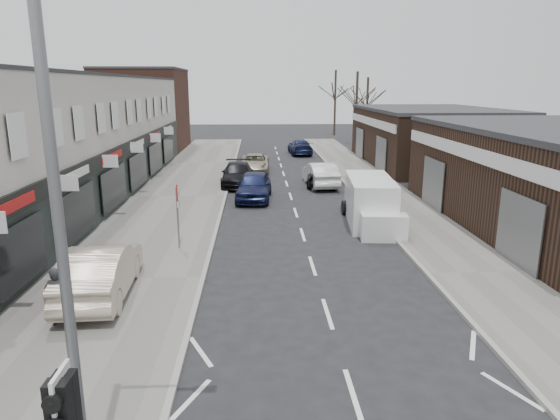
{
  "coord_description": "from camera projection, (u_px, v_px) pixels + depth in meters",
  "views": [
    {
      "loc": [
        -2.03,
        -7.39,
        6.51
      ],
      "look_at": [
        -1.29,
        8.21,
        2.6
      ],
      "focal_mm": 32.0,
      "sensor_mm": 36.0,
      "label": 1
    }
  ],
  "objects": [
    {
      "name": "tree_far_b",
      "position": [
        366.0,
        140.0,
        61.69
      ],
      "size": [
        3.6,
        3.6,
        7.5
      ],
      "primitive_type": null,
      "color": "#382D26",
      "rests_on": "ground"
    },
    {
      "name": "parked_car_left_b",
      "position": [
        238.0,
        174.0,
        33.29
      ],
      "size": [
        2.11,
        5.15,
        1.49
      ],
      "primitive_type": "imported",
      "rotation": [
        0.0,
        0.0,
        0.0
      ],
      "color": "black",
      "rests_on": "ground"
    },
    {
      "name": "white_van",
      "position": [
        371.0,
        203.0,
        23.85
      ],
      "size": [
        2.45,
        5.87,
        2.22
      ],
      "rotation": [
        0.0,
        0.0,
        -0.09
      ],
      "color": "white",
      "rests_on": "ground"
    },
    {
      "name": "parked_car_left_a",
      "position": [
        254.0,
        186.0,
        29.09
      ],
      "size": [
        2.28,
        4.89,
        1.62
      ],
      "primitive_type": "imported",
      "rotation": [
        0.0,
        0.0,
        -0.08
      ],
      "color": "#131A3E",
      "rests_on": "ground"
    },
    {
      "name": "pavement_left",
      "position": [
        178.0,
        196.0,
        29.83
      ],
      "size": [
        5.5,
        64.0,
        0.12
      ],
      "primitive_type": "cube",
      "color": "slate",
      "rests_on": "ground"
    },
    {
      "name": "street_lamp",
      "position": [
        73.0,
        229.0,
        6.73
      ],
      "size": [
        2.23,
        0.22,
        8.0
      ],
      "color": "slate",
      "rests_on": "pavement_left"
    },
    {
      "name": "parked_car_right_a",
      "position": [
        321.0,
        174.0,
        32.98
      ],
      "size": [
        2.02,
        4.93,
        1.59
      ],
      "primitive_type": "imported",
      "rotation": [
        0.0,
        0.0,
        3.21
      ],
      "color": "silver",
      "rests_on": "ground"
    },
    {
      "name": "right_unit_far",
      "position": [
        430.0,
        138.0,
        41.81
      ],
      "size": [
        10.0,
        16.0,
        4.5
      ],
      "primitive_type": "cube",
      "color": "#332117",
      "rests_on": "ground"
    },
    {
      "name": "parked_car_right_b",
      "position": [
        320.0,
        174.0,
        33.36
      ],
      "size": [
        2.11,
        4.7,
        1.57
      ],
      "primitive_type": "imported",
      "rotation": [
        0.0,
        0.0,
        3.08
      ],
      "color": "black",
      "rests_on": "ground"
    },
    {
      "name": "pedestrian",
      "position": [
        57.0,
        297.0,
        13.52
      ],
      "size": [
        0.65,
        0.47,
        1.65
      ],
      "primitive_type": "imported",
      "rotation": [
        0.0,
        0.0,
        3.27
      ],
      "color": "black",
      "rests_on": "pavement_left"
    },
    {
      "name": "sedan_on_pavement",
      "position": [
        101.0,
        271.0,
        15.44
      ],
      "size": [
        2.01,
        5.06,
        1.64
      ],
      "primitive_type": "imported",
      "rotation": [
        0.0,
        0.0,
        3.2
      ],
      "color": "#C2B19B",
      "rests_on": "pavement_left"
    },
    {
      "name": "tree_far_c",
      "position": [
        334.0,
        135.0,
        67.36
      ],
      "size": [
        3.6,
        3.6,
        8.5
      ],
      "primitive_type": null,
      "color": "#382D26",
      "rests_on": "ground"
    },
    {
      "name": "brick_block_far",
      "position": [
        144.0,
        111.0,
        50.85
      ],
      "size": [
        8.0,
        10.0,
        8.0
      ],
      "primitive_type": "cube",
      "color": "#4E2C21",
      "rests_on": "ground"
    },
    {
      "name": "shop_terrace_left",
      "position": [
        39.0,
        143.0,
        26.25
      ],
      "size": [
        8.0,
        41.0,
        7.1
      ],
      "primitive_type": "cube",
      "color": "beige",
      "rests_on": "ground"
    },
    {
      "name": "warning_sign",
      "position": [
        178.0,
        198.0,
        19.69
      ],
      "size": [
        0.12,
        0.8,
        2.7
      ],
      "color": "slate",
      "rests_on": "pavement_left"
    },
    {
      "name": "parked_car_right_c",
      "position": [
        300.0,
        147.0,
        48.32
      ],
      "size": [
        2.26,
        5.03,
        1.43
      ],
      "primitive_type": "imported",
      "rotation": [
        0.0,
        0.0,
        3.19
      ],
      "color": "#121A3A",
      "rests_on": "ground"
    },
    {
      "name": "parked_car_left_c",
      "position": [
        254.0,
        163.0,
        38.63
      ],
      "size": [
        2.39,
        4.92,
        1.35
      ],
      "primitive_type": "imported",
      "rotation": [
        0.0,
        0.0,
        -0.03
      ],
      "color": "tan",
      "rests_on": "ground"
    },
    {
      "name": "tree_far_a",
      "position": [
        355.0,
        145.0,
        55.76
      ],
      "size": [
        3.6,
        3.6,
        8.0
      ],
      "primitive_type": null,
      "color": "#382D26",
      "rests_on": "ground"
    },
    {
      "name": "pavement_right",
      "position": [
        385.0,
        194.0,
        30.4
      ],
      "size": [
        3.5,
        64.0,
        0.12
      ],
      "primitive_type": "cube",
      "color": "slate",
      "rests_on": "ground"
    }
  ]
}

